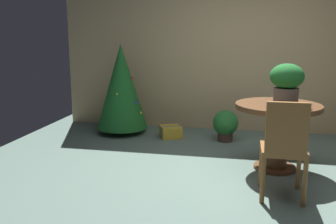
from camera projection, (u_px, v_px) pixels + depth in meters
name	position (u px, v px, depth m)	size (l,w,h in m)	color
ground_plane	(242.00, 179.00, 4.04)	(6.60, 6.60, 0.00)	slate
back_wall_panel	(247.00, 50.00, 5.88)	(6.00, 0.10, 2.60)	tan
round_dining_table	(277.00, 126.00, 4.23)	(0.95, 0.95, 0.77)	brown
flower_vase	(287.00, 81.00, 4.06)	(0.37, 0.37, 0.46)	#665B51
wooden_chair_near	(284.00, 145.00, 3.43)	(0.41, 0.45, 0.95)	brown
holiday_tree	(122.00, 87.00, 5.79)	(0.79, 0.79, 1.39)	brown
gift_box_gold	(171.00, 132.00, 5.66)	(0.40, 0.40, 0.17)	gold
potted_plant	(225.00, 124.00, 5.44)	(0.37, 0.37, 0.46)	#4C382D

